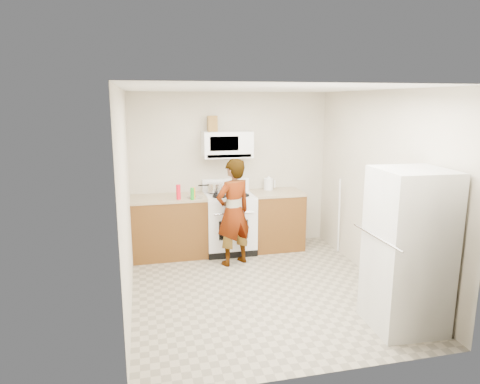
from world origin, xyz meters
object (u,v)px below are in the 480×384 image
object	(u,v)px
microwave	(227,144)
person	(233,212)
kettle	(269,184)
gas_range	(229,222)
fridge	(408,250)
saucepan	(215,188)

from	to	relation	value
microwave	person	xyz separation A→B (m)	(-0.05, -0.67, -0.92)
kettle	gas_range	bearing A→B (deg)	-140.24
fridge	saucepan	world-z (taller)	fridge
microwave	fridge	size ratio (longest dim) A/B	0.45
fridge	person	bearing A→B (deg)	125.71
kettle	saucepan	size ratio (longest dim) A/B	0.75
gas_range	microwave	size ratio (longest dim) A/B	1.49
fridge	gas_range	bearing A→B (deg)	119.33
microwave	saucepan	xyz separation A→B (m)	(-0.19, 0.01, -0.68)
fridge	saucepan	distance (m)	3.22
gas_range	fridge	bearing A→B (deg)	-63.74
microwave	fridge	xyz separation A→B (m)	(1.33, -2.82, -0.85)
gas_range	microwave	distance (m)	1.22
microwave	kettle	bearing A→B (deg)	5.16
kettle	saucepan	distance (m)	0.90
gas_range	kettle	size ratio (longest dim) A/B	6.11
kettle	person	bearing A→B (deg)	-110.99
microwave	kettle	xyz separation A→B (m)	(0.70, 0.06, -0.67)
fridge	kettle	bearing A→B (deg)	105.36
gas_range	saucepan	xyz separation A→B (m)	(-0.19, 0.14, 0.54)
microwave	person	bearing A→B (deg)	-94.04
microwave	kettle	size ratio (longest dim) A/B	4.11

